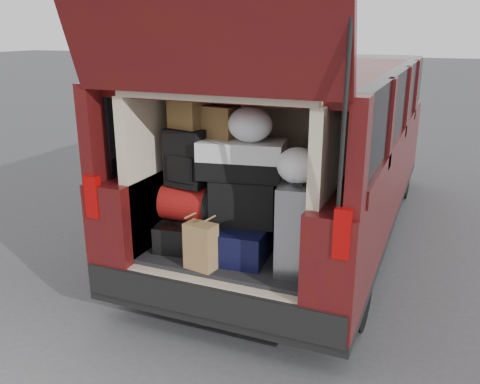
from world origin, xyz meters
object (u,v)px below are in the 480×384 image
Objects in this scene: black_hardshell at (187,232)px; red_duffel at (191,203)px; kraft_bag at (201,246)px; backpack at (186,158)px; black_soft_case at (244,201)px; silver_roller at (298,226)px; twotone_duffel at (242,159)px; navy_hardshell at (239,239)px.

red_duffel is (0.05, -0.01, 0.24)m from black_hardshell.
kraft_bag is 0.78× the size of backpack.
silver_roller is at bearing -22.83° from black_soft_case.
black_hardshell is 1.09× the size of black_soft_case.
black_soft_case is (0.17, 0.34, 0.24)m from kraft_bag.
red_duffel is at bearing 27.62° from backpack.
twotone_duffel is at bearing 117.57° from black_soft_case.
silver_roller is at bearing 3.52° from backpack.
navy_hardshell is 0.28m from black_soft_case.
twotone_duffel is at bearing 156.73° from silver_roller.
kraft_bag is (-0.60, -0.26, -0.14)m from silver_roller.
black_hardshell is at bearing 167.26° from red_duffel.
silver_roller is 1.34× the size of black_soft_case.
red_duffel is at bearing 173.57° from navy_hardshell.
black_soft_case is (-0.43, 0.08, 0.09)m from silver_roller.
red_duffel is 0.35m from backpack.
red_duffel is (-0.24, 0.32, 0.17)m from kraft_bag.
silver_roller is 0.94m from backpack.
black_soft_case is at bearing -60.46° from twotone_duffel.
kraft_bag is at bearing -121.30° from navy_hardshell.
twotone_duffel reaches higher than red_duffel.
twotone_duffel is (-0.01, 0.07, 0.58)m from navy_hardshell.
black_hardshell is 0.81× the size of silver_roller.
red_duffel is 0.53m from twotone_duffel.
backpack is (0.03, -0.01, 0.58)m from black_hardshell.
backpack reaches higher than kraft_bag.
backpack is at bearing 174.66° from navy_hardshell.
black_soft_case reaches higher than red_duffel.
red_duffel is (-0.40, 0.01, 0.22)m from navy_hardshell.
black_soft_case reaches higher than navy_hardshell.
silver_roller is at bearing -10.82° from navy_hardshell.
backpack is (-0.02, -0.01, 0.35)m from red_duffel.
navy_hardshell reaches higher than black_hardshell.
black_soft_case is at bearing -0.59° from red_duffel.
kraft_bag is at bearing -43.02° from backpack.
twotone_duffel is (0.39, 0.06, 0.36)m from red_duffel.
backpack reaches higher than red_duffel.
black_hardshell is at bearing 140.58° from kraft_bag.
black_hardshell is 0.58m from backpack.
silver_roller reaches higher than black_hardshell.
silver_roller is 1.02× the size of twotone_duffel.
kraft_bag is at bearing -165.57° from silver_roller.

